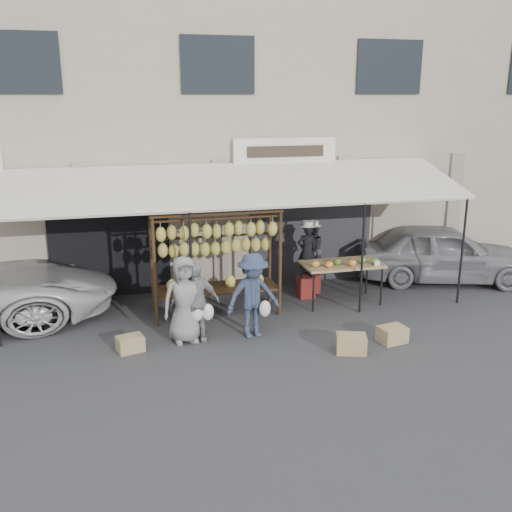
# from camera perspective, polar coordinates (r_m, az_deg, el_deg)

# --- Properties ---
(ground_plane) EXTENTS (90.00, 90.00, 0.00)m
(ground_plane) POSITION_cam_1_polar(r_m,az_deg,el_deg) (10.41, 0.09, -9.08)
(ground_plane) COLOR #2D2D30
(shophouse) EXTENTS (24.00, 6.15, 7.30)m
(shophouse) POSITION_cam_1_polar(r_m,az_deg,el_deg) (15.84, -5.73, 13.08)
(shophouse) COLOR #AC9D8A
(shophouse) RESTS_ON ground_plane
(awning) EXTENTS (10.00, 2.35, 2.92)m
(awning) POSITION_cam_1_polar(r_m,az_deg,el_deg) (11.81, -2.55, 6.98)
(awning) COLOR silver
(awning) RESTS_ON ground_plane
(banana_rack) EXTENTS (2.60, 0.90, 2.24)m
(banana_rack) POSITION_cam_1_polar(r_m,az_deg,el_deg) (11.42, -4.07, 1.53)
(banana_rack) COLOR black
(banana_rack) RESTS_ON ground_plane
(produce_table) EXTENTS (1.70, 0.90, 1.04)m
(produce_table) POSITION_cam_1_polar(r_m,az_deg,el_deg) (12.36, 8.66, -0.88)
(produce_table) COLOR tan
(produce_table) RESTS_ON ground_plane
(vendor_left) EXTENTS (0.44, 0.30, 1.19)m
(vendor_left) POSITION_cam_1_polar(r_m,az_deg,el_deg) (12.59, 5.10, 0.52)
(vendor_left) COLOR black
(vendor_left) RESTS_ON stool_left
(vendor_right) EXTENTS (0.57, 0.45, 1.16)m
(vendor_right) POSITION_cam_1_polar(r_m,az_deg,el_deg) (12.95, 5.70, 0.69)
(vendor_right) COLOR #30323B
(vendor_right) RESTS_ON stool_right
(customer_left) EXTENTS (0.84, 0.60, 1.62)m
(customer_left) POSITION_cam_1_polar(r_m,az_deg,el_deg) (10.43, -7.17, -4.34)
(customer_left) COLOR gray
(customer_left) RESTS_ON ground_plane
(customer_mid) EXTENTS (0.89, 0.39, 1.49)m
(customer_mid) POSITION_cam_1_polar(r_m,az_deg,el_deg) (10.48, -6.09, -4.59)
(customer_mid) COLOR gray
(customer_mid) RESTS_ON ground_plane
(customer_right) EXTENTS (1.13, 0.77, 1.62)m
(customer_right) POSITION_cam_1_polar(r_m,az_deg,el_deg) (10.55, -0.32, -3.99)
(customer_right) COLOR #2F3B55
(customer_right) RESTS_ON ground_plane
(stool_left) EXTENTS (0.44, 0.44, 0.48)m
(stool_left) POSITION_cam_1_polar(r_m,az_deg,el_deg) (12.83, 5.01, -3.08)
(stool_left) COLOR maroon
(stool_left) RESTS_ON ground_plane
(stool_right) EXTENTS (0.39, 0.39, 0.44)m
(stool_right) POSITION_cam_1_polar(r_m,az_deg,el_deg) (13.18, 5.61, -2.67)
(stool_right) COLOR maroon
(stool_right) RESTS_ON ground_plane
(crate_near_a) EXTENTS (0.62, 0.54, 0.31)m
(crate_near_a) POSITION_cam_1_polar(r_m,az_deg,el_deg) (10.30, 9.49, -8.65)
(crate_near_a) COLOR tan
(crate_near_a) RESTS_ON ground_plane
(crate_near_b) EXTENTS (0.55, 0.46, 0.29)m
(crate_near_b) POSITION_cam_1_polar(r_m,az_deg,el_deg) (10.85, 13.46, -7.63)
(crate_near_b) COLOR tan
(crate_near_b) RESTS_ON ground_plane
(crate_far) EXTENTS (0.52, 0.45, 0.27)m
(crate_far) POSITION_cam_1_polar(r_m,az_deg,el_deg) (10.46, -12.46, -8.56)
(crate_far) COLOR tan
(crate_far) RESTS_ON ground_plane
(sedan) EXTENTS (4.43, 2.79, 1.41)m
(sedan) POSITION_cam_1_polar(r_m,az_deg,el_deg) (14.50, 18.15, 0.32)
(sedan) COLOR gray
(sedan) RESTS_ON ground_plane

